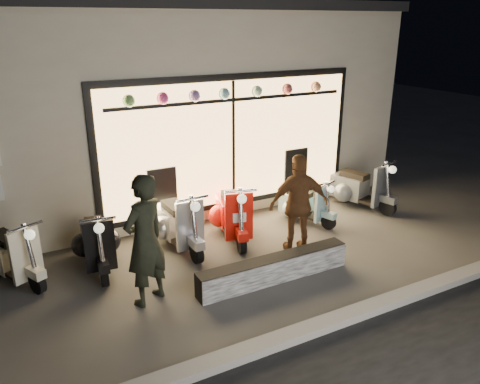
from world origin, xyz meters
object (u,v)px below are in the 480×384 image
object	(u,v)px
graffiti_barrier	(274,269)
man	(145,240)
scooter_silver	(177,222)
woman	(299,204)
scooter_red	(232,213)

from	to	relation	value
graffiti_barrier	man	xyz separation A→B (m)	(-1.89, 0.36, 0.76)
scooter_silver	woman	size ratio (longest dim) A/B	0.87
woman	man	bearing A→B (deg)	21.39
man	woman	world-z (taller)	man
man	scooter_silver	bearing A→B (deg)	-150.80
scooter_red	man	world-z (taller)	man
graffiti_barrier	woman	xyz separation A→B (m)	(0.89, 0.66, 0.68)
graffiti_barrier	man	size ratio (longest dim) A/B	1.33
scooter_silver	man	bearing A→B (deg)	-126.58
graffiti_barrier	scooter_silver	world-z (taller)	scooter_silver
scooter_red	scooter_silver	bearing A→B (deg)	-168.84
scooter_red	woman	xyz separation A→B (m)	(0.69, -1.14, 0.44)
scooter_silver	woman	xyz separation A→B (m)	(1.76, -1.22, 0.44)
scooter_red	man	bearing A→B (deg)	-129.99
man	woman	xyz separation A→B (m)	(2.77, 0.30, -0.08)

